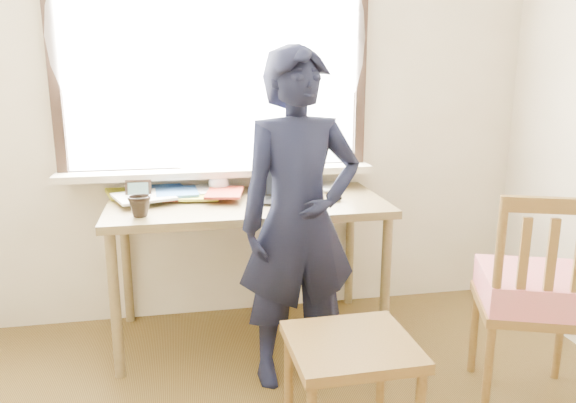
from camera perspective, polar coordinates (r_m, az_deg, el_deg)
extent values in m
cube|color=beige|center=(3.42, -4.00, 9.54)|extent=(3.50, 0.02, 2.60)
cube|color=white|center=(3.38, -7.54, 14.50)|extent=(1.70, 0.01, 1.30)
cube|color=black|center=(3.42, -7.16, 3.04)|extent=(1.82, 0.06, 0.06)
cube|color=black|center=(3.42, -22.83, 13.55)|extent=(0.06, 0.06, 1.30)
cube|color=black|center=(3.53, 7.36, 14.47)|extent=(0.06, 0.06, 1.30)
cube|color=beige|center=(3.35, -7.08, 2.99)|extent=(1.85, 0.20, 0.04)
cube|color=white|center=(3.30, -7.51, 16.25)|extent=(1.95, 0.02, 1.65)
cube|color=olive|center=(3.13, -4.15, -0.30)|extent=(1.52, 0.76, 0.04)
cylinder|color=olive|center=(2.95, -17.14, -10.16)|extent=(0.05, 0.05, 0.77)
cylinder|color=olive|center=(3.56, -16.10, -5.92)|extent=(0.05, 0.05, 0.77)
cylinder|color=olive|center=(3.12, 9.85, -8.41)|extent=(0.05, 0.05, 0.77)
cylinder|color=olive|center=(3.70, 6.29, -4.69)|extent=(0.05, 0.05, 0.77)
cube|color=black|center=(3.08, 0.04, 0.06)|extent=(0.35, 0.29, 0.02)
cube|color=black|center=(3.16, 0.25, 2.25)|extent=(0.31, 0.15, 0.20)
cube|color=black|center=(3.16, 0.25, 2.25)|extent=(0.27, 0.12, 0.16)
cube|color=black|center=(3.07, 0.02, 0.07)|extent=(0.29, 0.20, 0.00)
imported|color=white|center=(3.31, -7.06, 1.65)|extent=(0.13, 0.13, 0.09)
imported|color=black|center=(2.88, -14.83, -0.48)|extent=(0.13, 0.13, 0.10)
ellipsoid|color=black|center=(3.12, 4.77, 0.35)|extent=(0.09, 0.06, 0.03)
cube|color=white|center=(3.29, -10.21, 0.78)|extent=(0.26, 0.25, 0.02)
cube|color=#9D2D1D|center=(3.28, -10.81, 0.71)|extent=(0.36, 0.36, 0.01)
cube|color=white|center=(3.28, -6.00, 0.89)|extent=(0.22, 0.28, 0.01)
cube|color=#9D2D1D|center=(3.39, -12.99, 1.16)|extent=(0.26, 0.32, 0.01)
cube|color=yellow|center=(3.23, -7.78, 0.85)|extent=(0.30, 0.31, 0.01)
cube|color=white|center=(3.21, -9.64, 0.75)|extent=(0.20, 0.25, 0.01)
cube|color=#386DB6|center=(3.21, -8.11, 0.99)|extent=(0.27, 0.30, 0.02)
cube|color=white|center=(3.18, -9.38, 0.91)|extent=(0.34, 0.29, 0.02)
cube|color=#386DB6|center=(3.27, -6.33, 1.38)|extent=(0.30, 0.29, 0.02)
imported|color=white|center=(3.33, -12.04, 0.90)|extent=(0.32, 0.36, 0.03)
imported|color=white|center=(3.46, 1.82, 1.65)|extent=(0.30, 0.33, 0.02)
cube|color=black|center=(3.20, -14.95, 0.98)|extent=(0.14, 0.02, 0.11)
cube|color=#2D672E|center=(3.20, -14.95, 0.98)|extent=(0.11, 0.01, 0.08)
cube|color=brown|center=(2.30, 6.46, -14.37)|extent=(0.49, 0.47, 0.04)
cylinder|color=brown|center=(2.54, 0.08, -17.78)|extent=(0.04, 0.04, 0.45)
cylinder|color=brown|center=(2.64, 9.41, -16.56)|extent=(0.04, 0.04, 0.45)
cube|color=brown|center=(2.87, 23.46, -9.69)|extent=(0.61, 0.59, 0.04)
cylinder|color=brown|center=(3.19, 25.85, -12.32)|extent=(0.04, 0.04, 0.44)
cylinder|color=brown|center=(3.10, 18.37, -12.40)|extent=(0.04, 0.04, 0.44)
cylinder|color=brown|center=(2.76, 19.63, -15.95)|extent=(0.04, 0.04, 0.44)
cylinder|color=brown|center=(2.53, 20.66, -5.44)|extent=(0.04, 0.04, 0.54)
cube|color=brown|center=(2.52, 25.71, -0.37)|extent=(0.42, 0.19, 0.07)
cube|color=brown|center=(2.59, 25.08, -6.19)|extent=(0.04, 0.03, 0.43)
cube|color=brown|center=(2.57, 22.74, -6.16)|extent=(0.04, 0.03, 0.43)
cube|color=red|center=(2.84, 23.64, -7.98)|extent=(0.59, 0.59, 0.14)
imported|color=black|center=(2.69, 1.16, -1.99)|extent=(0.63, 0.45, 1.64)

